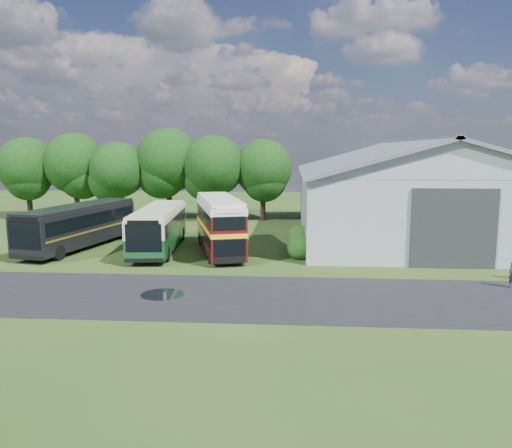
# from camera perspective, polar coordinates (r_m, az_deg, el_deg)

# --- Properties ---
(ground) EXTENTS (120.00, 120.00, 0.00)m
(ground) POSITION_cam_1_polar(r_m,az_deg,el_deg) (28.61, -6.20, -6.39)
(ground) COLOR #213A12
(ground) RESTS_ON ground
(asphalt_road) EXTENTS (60.00, 8.00, 0.02)m
(asphalt_road) POSITION_cam_1_polar(r_m,az_deg,el_deg) (25.36, -0.68, -8.30)
(asphalt_road) COLOR black
(asphalt_road) RESTS_ON ground
(puddle) EXTENTS (2.20, 2.20, 0.01)m
(puddle) POSITION_cam_1_polar(r_m,az_deg,el_deg) (26.11, -10.66, -7.95)
(puddle) COLOR black
(puddle) RESTS_ON ground
(storage_shed) EXTENTS (18.80, 24.80, 8.15)m
(storage_shed) POSITION_cam_1_polar(r_m,az_deg,el_deg) (44.41, 17.15, 4.04)
(storage_shed) COLOR gray
(storage_shed) RESTS_ON ground
(tree_far_left) EXTENTS (6.12, 6.12, 8.64)m
(tree_far_left) POSITION_cam_1_polar(r_m,az_deg,el_deg) (58.41, -24.68, 5.99)
(tree_far_left) COLOR black
(tree_far_left) RESTS_ON ground
(tree_left_a) EXTENTS (6.46, 6.46, 9.12)m
(tree_left_a) POSITION_cam_1_polar(r_m,az_deg,el_deg) (56.62, -19.99, 6.51)
(tree_left_a) COLOR black
(tree_left_a) RESTS_ON ground
(tree_left_b) EXTENTS (5.78, 5.78, 8.16)m
(tree_left_b) POSITION_cam_1_polar(r_m,az_deg,el_deg) (53.85, -15.50, 5.98)
(tree_left_b) COLOR black
(tree_left_b) RESTS_ON ground
(tree_mid) EXTENTS (6.80, 6.80, 9.60)m
(tree_mid) POSITION_cam_1_polar(r_m,az_deg,el_deg) (53.62, -9.99, 7.14)
(tree_mid) COLOR black
(tree_mid) RESTS_ON ground
(tree_right_a) EXTENTS (6.26, 6.26, 8.83)m
(tree_right_a) POSITION_cam_1_polar(r_m,az_deg,el_deg) (51.65, -4.83, 6.64)
(tree_right_a) COLOR black
(tree_right_a) RESTS_ON ground
(tree_right_b) EXTENTS (5.98, 5.98, 8.45)m
(tree_right_b) POSITION_cam_1_polar(r_m,az_deg,el_deg) (51.91, 0.81, 6.41)
(tree_right_b) COLOR black
(tree_right_b) RESTS_ON ground
(shrub_front) EXTENTS (1.70, 1.70, 1.70)m
(shrub_front) POSITION_cam_1_polar(r_m,az_deg,el_deg) (33.99, 5.00, -3.99)
(shrub_front) COLOR #194714
(shrub_front) RESTS_ON ground
(shrub_mid) EXTENTS (1.60, 1.60, 1.60)m
(shrub_mid) POSITION_cam_1_polar(r_m,az_deg,el_deg) (35.95, 4.96, -3.30)
(shrub_mid) COLOR #194714
(shrub_mid) RESTS_ON ground
(shrub_back) EXTENTS (1.80, 1.80, 1.80)m
(shrub_back) POSITION_cam_1_polar(r_m,az_deg,el_deg) (37.91, 4.92, -2.68)
(shrub_back) COLOR #194714
(shrub_back) RESTS_ON ground
(bus_green_single) EXTENTS (3.68, 11.53, 3.13)m
(bus_green_single) POSITION_cam_1_polar(r_m,az_deg,el_deg) (37.29, -11.01, -0.40)
(bus_green_single) COLOR black
(bus_green_single) RESTS_ON ground
(bus_maroon_double) EXTENTS (4.84, 9.60, 4.00)m
(bus_maroon_double) POSITION_cam_1_polar(r_m,az_deg,el_deg) (35.48, -4.18, -0.17)
(bus_maroon_double) COLOR black
(bus_maroon_double) RESTS_ON ground
(bus_dark_single) EXTENTS (4.89, 12.05, 3.24)m
(bus_dark_single) POSITION_cam_1_polar(r_m,az_deg,el_deg) (39.62, -19.53, -0.13)
(bus_dark_single) COLOR black
(bus_dark_single) RESTS_ON ground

